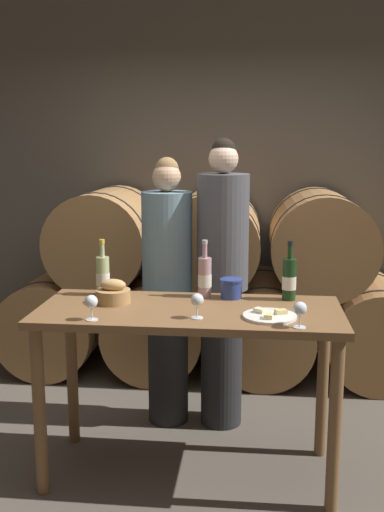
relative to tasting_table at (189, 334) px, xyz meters
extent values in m
plane|color=#564F44|center=(0.00, 0.00, -0.78)|extent=(10.00, 10.00, 0.00)
cube|color=#60594F|center=(0.00, 2.11, 0.82)|extent=(10.00, 0.12, 3.20)
cylinder|color=#9E7042|center=(-1.22, 1.52, -0.41)|extent=(0.74, 0.93, 0.74)
cylinder|color=#2D2D33|center=(-1.22, 1.22, -0.41)|extent=(0.75, 0.02, 0.75)
cylinder|color=#2D2D33|center=(-1.22, 1.82, -0.41)|extent=(0.75, 0.02, 0.75)
cylinder|color=#9E7042|center=(-0.41, 1.52, -0.41)|extent=(0.74, 0.93, 0.74)
cylinder|color=#2D2D33|center=(-0.41, 1.22, -0.41)|extent=(0.75, 0.02, 0.75)
cylinder|color=#2D2D33|center=(-0.41, 1.82, -0.41)|extent=(0.75, 0.02, 0.75)
cylinder|color=#9E7042|center=(0.41, 1.52, -0.41)|extent=(0.74, 0.93, 0.74)
cylinder|color=#2D2D33|center=(0.41, 1.22, -0.41)|extent=(0.75, 0.02, 0.75)
cylinder|color=#2D2D33|center=(0.41, 1.82, -0.41)|extent=(0.75, 0.02, 0.75)
cylinder|color=#9E7042|center=(1.22, 1.52, -0.41)|extent=(0.74, 0.93, 0.74)
cylinder|color=#2D2D33|center=(1.22, 1.22, -0.41)|extent=(0.75, 0.02, 0.75)
cylinder|color=#2D2D33|center=(1.22, 1.82, -0.41)|extent=(0.75, 0.02, 0.75)
cylinder|color=#9E7042|center=(-0.81, 1.52, 0.25)|extent=(0.74, 0.93, 0.74)
cylinder|color=#2D2D33|center=(-0.81, 1.22, 0.25)|extent=(0.75, 0.02, 0.75)
cylinder|color=#2D2D33|center=(-0.81, 1.82, 0.25)|extent=(0.75, 0.02, 0.75)
cylinder|color=#9E7042|center=(0.00, 1.52, 0.25)|extent=(0.74, 0.93, 0.74)
cylinder|color=#2D2D33|center=(0.00, 1.22, 0.25)|extent=(0.75, 0.02, 0.75)
cylinder|color=#2D2D33|center=(0.00, 1.82, 0.25)|extent=(0.75, 0.02, 0.75)
cylinder|color=#9E7042|center=(0.81, 1.52, 0.25)|extent=(0.74, 0.93, 0.74)
cylinder|color=#2D2D33|center=(0.81, 1.22, 0.25)|extent=(0.75, 0.02, 0.75)
cylinder|color=#2D2D33|center=(0.81, 1.82, 0.25)|extent=(0.75, 0.02, 0.75)
cylinder|color=brown|center=(-0.72, -0.27, -0.34)|extent=(0.06, 0.06, 0.88)
cylinder|color=brown|center=(0.72, -0.27, -0.34)|extent=(0.06, 0.06, 0.88)
cylinder|color=brown|center=(-0.72, 0.27, -0.34)|extent=(0.06, 0.06, 0.88)
cylinder|color=brown|center=(0.72, 0.27, -0.34)|extent=(0.06, 0.06, 0.88)
cube|color=brown|center=(0.00, 0.00, 0.12)|extent=(1.57, 0.66, 0.04)
cylinder|color=#232326|center=(-0.20, 0.61, -0.37)|extent=(0.25, 0.25, 0.82)
cylinder|color=gray|center=(-0.20, 0.61, 0.36)|extent=(0.31, 0.31, 0.65)
sphere|color=tan|center=(-0.20, 0.61, 0.77)|extent=(0.17, 0.17, 0.17)
sphere|color=olive|center=(-0.20, 0.62, 0.82)|extent=(0.14, 0.14, 0.14)
cylinder|color=#232326|center=(0.14, 0.61, -0.34)|extent=(0.26, 0.26, 0.88)
cylinder|color=#4C4C51|center=(0.14, 0.61, 0.45)|extent=(0.31, 0.31, 0.70)
sphere|color=beige|center=(0.14, 0.61, 0.88)|extent=(0.18, 0.18, 0.18)
sphere|color=black|center=(0.14, 0.62, 0.93)|extent=(0.14, 0.14, 0.14)
cylinder|color=#193819|center=(0.52, 0.23, 0.25)|extent=(0.07, 0.07, 0.23)
cylinder|color=#193819|center=(0.52, 0.23, 0.40)|extent=(0.03, 0.03, 0.08)
cylinder|color=black|center=(0.52, 0.23, 0.45)|extent=(0.03, 0.03, 0.02)
cylinder|color=white|center=(0.52, 0.23, 0.23)|extent=(0.08, 0.08, 0.07)
cylinder|color=#ADBC7F|center=(-0.51, 0.22, 0.25)|extent=(0.07, 0.07, 0.22)
cylinder|color=#ADBC7F|center=(-0.51, 0.22, 0.39)|extent=(0.03, 0.03, 0.08)
cylinder|color=gold|center=(-0.51, 0.22, 0.44)|extent=(0.03, 0.03, 0.02)
cylinder|color=white|center=(-0.51, 0.22, 0.23)|extent=(0.08, 0.08, 0.07)
cylinder|color=#BC8E93|center=(0.06, 0.25, 0.25)|extent=(0.07, 0.07, 0.22)
cylinder|color=#BC8E93|center=(0.06, 0.25, 0.40)|extent=(0.03, 0.03, 0.08)
cylinder|color=#B7B7BC|center=(0.06, 0.25, 0.45)|extent=(0.03, 0.03, 0.02)
cylinder|color=white|center=(0.06, 0.25, 0.23)|extent=(0.08, 0.08, 0.07)
cylinder|color=navy|center=(0.21, 0.23, 0.19)|extent=(0.12, 0.12, 0.11)
cylinder|color=navy|center=(0.21, 0.23, 0.24)|extent=(0.12, 0.12, 0.01)
cylinder|color=#A87F4C|center=(-0.41, 0.06, 0.18)|extent=(0.18, 0.18, 0.07)
ellipsoid|color=tan|center=(-0.41, 0.06, 0.24)|extent=(0.14, 0.08, 0.06)
cylinder|color=white|center=(0.41, -0.12, 0.15)|extent=(0.26, 0.26, 0.01)
cube|color=#E0CC7F|center=(0.46, -0.10, 0.16)|extent=(0.07, 0.06, 0.02)
cube|color=beige|center=(0.36, -0.08, 0.16)|extent=(0.07, 0.07, 0.02)
cube|color=beige|center=(0.40, -0.18, 0.16)|extent=(0.05, 0.06, 0.02)
cylinder|color=white|center=(-0.45, -0.25, 0.14)|extent=(0.06, 0.06, 0.00)
cylinder|color=white|center=(-0.45, -0.25, 0.17)|extent=(0.01, 0.01, 0.06)
sphere|color=white|center=(-0.45, -0.25, 0.23)|extent=(0.06, 0.06, 0.06)
cylinder|color=white|center=(0.06, -0.17, 0.14)|extent=(0.06, 0.06, 0.00)
cylinder|color=white|center=(0.06, -0.17, 0.17)|extent=(0.01, 0.01, 0.06)
sphere|color=white|center=(0.06, -0.17, 0.23)|extent=(0.06, 0.06, 0.06)
cylinder|color=white|center=(0.54, -0.27, 0.14)|extent=(0.06, 0.06, 0.00)
cylinder|color=white|center=(0.54, -0.27, 0.17)|extent=(0.01, 0.01, 0.06)
sphere|color=white|center=(0.54, -0.27, 0.23)|extent=(0.06, 0.06, 0.06)
camera|label=1|loc=(0.33, -2.95, 0.99)|focal=42.00mm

